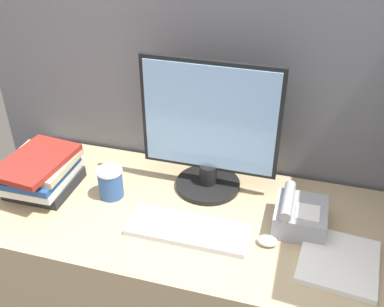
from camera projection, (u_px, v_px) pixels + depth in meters
cubicle_panel_rear at (209, 144)px, 1.81m from camera, size 1.85×0.04×1.65m
desk at (184, 287)px, 1.76m from camera, size 1.45×0.64×0.76m
monitor at (209, 134)px, 1.57m from camera, size 0.49×0.24×0.50m
keyboard at (188, 230)px, 1.47m from camera, size 0.40×0.14×0.02m
mouse at (267, 241)px, 1.42m from camera, size 0.07×0.05×0.03m
coffee_cup at (111, 183)px, 1.61m from camera, size 0.09×0.09×0.11m
book_stack at (41, 172)px, 1.64m from camera, size 0.23×0.31×0.14m
desk_telephone at (299, 215)px, 1.47m from camera, size 0.17×0.18×0.12m
paper_pile at (339, 261)px, 1.35m from camera, size 0.25×0.27×0.02m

